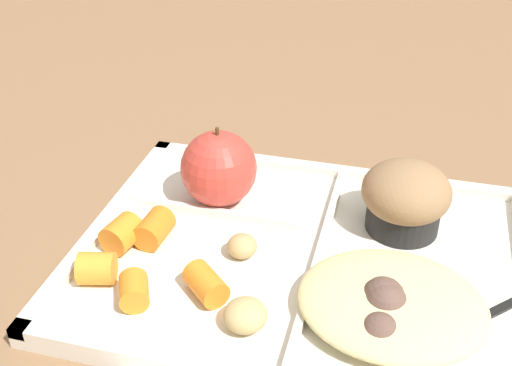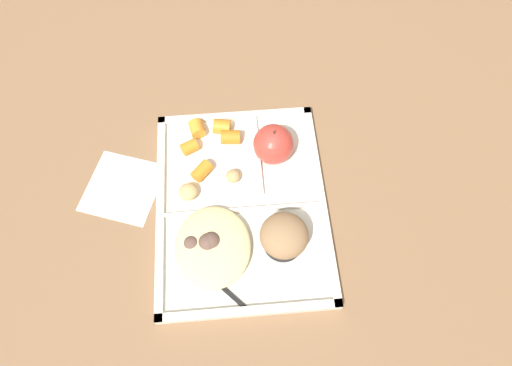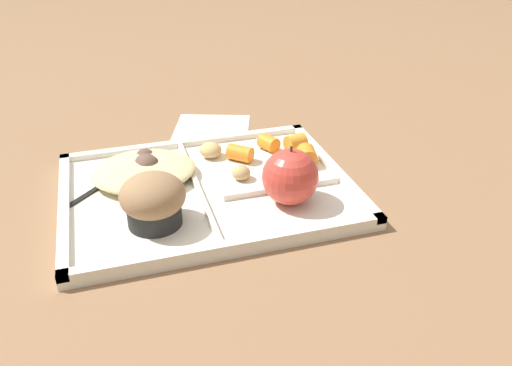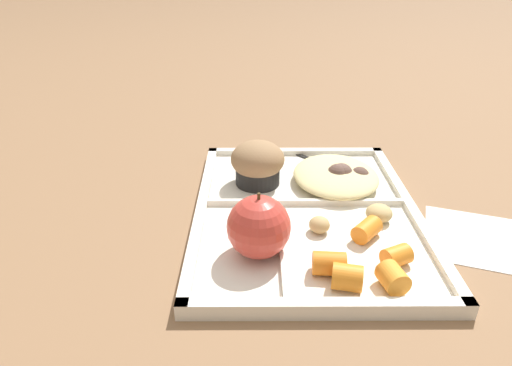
# 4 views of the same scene
# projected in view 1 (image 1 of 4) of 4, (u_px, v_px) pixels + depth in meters

# --- Properties ---
(ground) EXTENTS (6.00, 6.00, 0.00)m
(ground) POSITION_uv_depth(u_px,v_px,m) (303.00, 266.00, 0.56)
(ground) COLOR #846042
(lunch_tray) EXTENTS (0.38, 0.30, 0.02)m
(lunch_tray) POSITION_uv_depth(u_px,v_px,m) (302.00, 260.00, 0.55)
(lunch_tray) COLOR silver
(lunch_tray) RESTS_ON ground
(green_apple) EXTENTS (0.07, 0.07, 0.08)m
(green_apple) POSITION_uv_depth(u_px,v_px,m) (219.00, 169.00, 0.61)
(green_apple) COLOR #C63D33
(green_apple) RESTS_ON lunch_tray
(bran_muffin) EXTENTS (0.08, 0.08, 0.07)m
(bran_muffin) POSITION_uv_depth(u_px,v_px,m) (405.00, 198.00, 0.57)
(bran_muffin) COLOR black
(bran_muffin) RESTS_ON lunch_tray
(carrot_slice_edge) EXTENTS (0.03, 0.03, 0.03)m
(carrot_slice_edge) POSITION_uv_depth(u_px,v_px,m) (97.00, 268.00, 0.52)
(carrot_slice_edge) COLOR orange
(carrot_slice_edge) RESTS_ON lunch_tray
(carrot_slice_back) EXTENTS (0.03, 0.04, 0.02)m
(carrot_slice_back) POSITION_uv_depth(u_px,v_px,m) (134.00, 291.00, 0.50)
(carrot_slice_back) COLOR orange
(carrot_slice_back) RESTS_ON lunch_tray
(carrot_slice_tilted) EXTENTS (0.03, 0.04, 0.03)m
(carrot_slice_tilted) POSITION_uv_depth(u_px,v_px,m) (122.00, 234.00, 0.56)
(carrot_slice_tilted) COLOR orange
(carrot_slice_tilted) RESTS_ON lunch_tray
(carrot_slice_diagonal) EXTENTS (0.03, 0.04, 0.03)m
(carrot_slice_diagonal) POSITION_uv_depth(u_px,v_px,m) (154.00, 229.00, 0.56)
(carrot_slice_diagonal) COLOR orange
(carrot_slice_diagonal) RESTS_ON lunch_tray
(carrot_slice_near_corner) EXTENTS (0.04, 0.04, 0.02)m
(carrot_slice_near_corner) POSITION_uv_depth(u_px,v_px,m) (206.00, 284.00, 0.50)
(carrot_slice_near_corner) COLOR orange
(carrot_slice_near_corner) RESTS_ON lunch_tray
(potato_chunk_small) EXTENTS (0.04, 0.04, 0.02)m
(potato_chunk_small) POSITION_uv_depth(u_px,v_px,m) (245.00, 315.00, 0.48)
(potato_chunk_small) COLOR tan
(potato_chunk_small) RESTS_ON lunch_tray
(potato_chunk_wedge) EXTENTS (0.03, 0.03, 0.02)m
(potato_chunk_wedge) POSITION_uv_depth(u_px,v_px,m) (242.00, 246.00, 0.55)
(potato_chunk_wedge) COLOR tan
(potato_chunk_wedge) RESTS_ON lunch_tray
(egg_noodle_pile) EXTENTS (0.14, 0.13, 0.03)m
(egg_noodle_pile) POSITION_uv_depth(u_px,v_px,m) (392.00, 303.00, 0.49)
(egg_noodle_pile) COLOR beige
(egg_noodle_pile) RESTS_ON lunch_tray
(meatball_front) EXTENTS (0.03, 0.03, 0.03)m
(meatball_front) POSITION_uv_depth(u_px,v_px,m) (385.00, 304.00, 0.48)
(meatball_front) COLOR brown
(meatball_front) RESTS_ON lunch_tray
(meatball_center) EXTENTS (0.03, 0.03, 0.03)m
(meatball_center) POSITION_uv_depth(u_px,v_px,m) (379.00, 332.00, 0.46)
(meatball_center) COLOR brown
(meatball_center) RESTS_ON lunch_tray
(meatball_back) EXTENTS (0.03, 0.03, 0.03)m
(meatball_back) POSITION_uv_depth(u_px,v_px,m) (383.00, 299.00, 0.48)
(meatball_back) COLOR brown
(meatball_back) RESTS_ON lunch_tray
(plastic_fork) EXTENTS (0.12, 0.12, 0.00)m
(plastic_fork) POSITION_uv_depth(u_px,v_px,m) (450.00, 334.00, 0.47)
(plastic_fork) COLOR black
(plastic_fork) RESTS_ON lunch_tray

